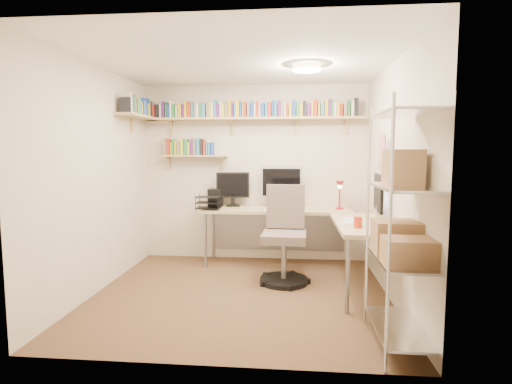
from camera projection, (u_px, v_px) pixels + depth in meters
ground at (241, 294)px, 4.40m from camera, size 3.20×3.20×0.00m
room_shell at (241, 153)px, 4.25m from camera, size 3.24×3.04×2.52m
wall_shelves at (223, 118)px, 5.52m from camera, size 3.12×1.09×0.79m
corner_desk at (288, 212)px, 5.22m from camera, size 2.40×2.03×1.36m
office_chair at (285, 241)px, 4.79m from camera, size 0.61×0.62×1.16m
wire_rack at (402, 221)px, 3.15m from camera, size 0.42×0.85×1.96m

